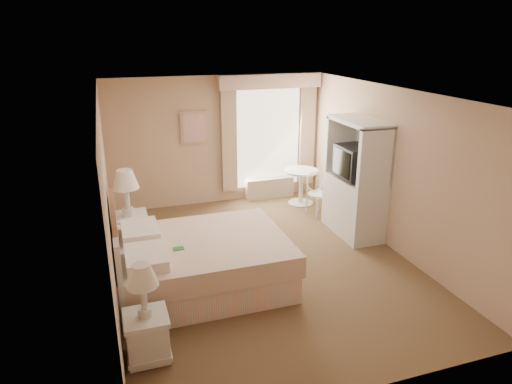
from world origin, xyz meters
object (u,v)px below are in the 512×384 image
object	(u,v)px
bed	(193,262)
round_table	(301,181)
nightstand_near	(146,325)
cafe_chair	(317,190)
nightstand_far	(129,223)
armoire	(355,188)

from	to	relation	value
bed	round_table	bearing A→B (deg)	42.88
bed	nightstand_near	size ratio (longest dim) A/B	2.08
bed	round_table	xyz separation A→B (m)	(2.64, 2.45, 0.09)
cafe_chair	round_table	bearing A→B (deg)	83.56
nightstand_far	bed	bearing A→B (deg)	-60.33
round_table	armoire	xyz separation A→B (m)	(0.29, -1.55, 0.34)
nightstand_far	armoire	bearing A→B (deg)	-5.87
nightstand_far	cafe_chair	size ratio (longest dim) A/B	1.63
nightstand_far	round_table	xyz separation A→B (m)	(3.36, 1.17, -0.03)
nightstand_far	armoire	world-z (taller)	armoire
nightstand_far	cafe_chair	bearing A→B (deg)	9.57
nightstand_near	round_table	distance (m)	5.01
armoire	nightstand_far	bearing A→B (deg)	174.13
nightstand_far	round_table	size ratio (longest dim) A/B	1.89
nightstand_far	nightstand_near	bearing A→B (deg)	-90.00
bed	armoire	bearing A→B (deg)	17.11
nightstand_far	cafe_chair	distance (m)	3.47
round_table	cafe_chair	size ratio (longest dim) A/B	0.86
nightstand_far	round_table	world-z (taller)	nightstand_far
nightstand_near	armoire	distance (m)	4.27
round_table	cafe_chair	bearing A→B (deg)	-84.22
nightstand_near	armoire	world-z (taller)	armoire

